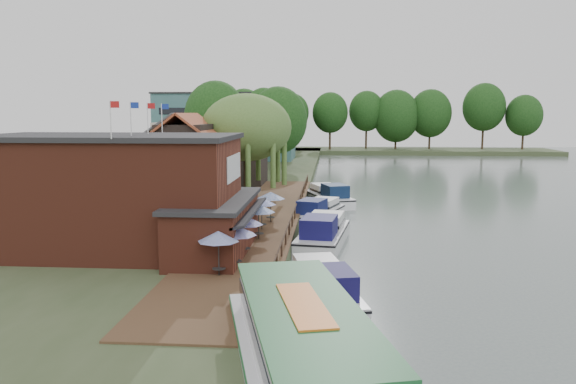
{
  "coord_description": "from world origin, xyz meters",
  "views": [
    {
      "loc": [
        -2.41,
        -34.36,
        9.55
      ],
      "look_at": [
        -6.0,
        12.0,
        3.0
      ],
      "focal_mm": 35.0,
      "sensor_mm": 36.0,
      "label": 1
    }
  ],
  "objects_px": {
    "cottage_a": "(188,162)",
    "umbrella_5": "(271,207)",
    "hotel_block": "(227,126)",
    "umbrella_0": "(219,253)",
    "umbrella_4": "(262,213)",
    "willow": "(247,148)",
    "tour_boat": "(309,360)",
    "cruiser_2": "(319,209)",
    "cruiser_3": "(329,193)",
    "pub": "(142,193)",
    "umbrella_2": "(244,235)",
    "swan": "(296,348)",
    "cottage_c": "(236,149)",
    "cruiser_0": "(323,282)",
    "umbrella_1": "(235,246)",
    "cottage_b": "(184,154)",
    "umbrella_3": "(259,221)",
    "cruiser_1": "(323,229)"
  },
  "relations": [
    {
      "from": "cottage_a",
      "to": "umbrella_5",
      "type": "height_order",
      "value": "cottage_a"
    },
    {
      "from": "hotel_block",
      "to": "umbrella_0",
      "type": "height_order",
      "value": "hotel_block"
    },
    {
      "from": "umbrella_4",
      "to": "willow",
      "type": "bearing_deg",
      "value": 103.01
    },
    {
      "from": "umbrella_5",
      "to": "tour_boat",
      "type": "bearing_deg",
      "value": -81.15
    },
    {
      "from": "cruiser_2",
      "to": "cruiser_3",
      "type": "relative_size",
      "value": 0.93
    },
    {
      "from": "pub",
      "to": "cruiser_2",
      "type": "xyz_separation_m",
      "value": [
        10.5,
        15.99,
        -3.57
      ]
    },
    {
      "from": "umbrella_5",
      "to": "umbrella_2",
      "type": "bearing_deg",
      "value": -92.61
    },
    {
      "from": "pub",
      "to": "cruiser_2",
      "type": "distance_m",
      "value": 19.46
    },
    {
      "from": "umbrella_2",
      "to": "swan",
      "type": "relative_size",
      "value": 5.4
    },
    {
      "from": "cottage_c",
      "to": "cruiser_0",
      "type": "xyz_separation_m",
      "value": [
        11.23,
        -39.98,
        -4.13
      ]
    },
    {
      "from": "umbrella_1",
      "to": "cruiser_0",
      "type": "bearing_deg",
      "value": -26.26
    },
    {
      "from": "cottage_a",
      "to": "cruiser_3",
      "type": "relative_size",
      "value": 0.89
    },
    {
      "from": "pub",
      "to": "umbrella_2",
      "type": "xyz_separation_m",
      "value": [
        6.43,
        -0.64,
        -2.36
      ]
    },
    {
      "from": "hotel_block",
      "to": "cruiser_0",
      "type": "height_order",
      "value": "hotel_block"
    },
    {
      "from": "pub",
      "to": "umbrella_4",
      "type": "height_order",
      "value": "pub"
    },
    {
      "from": "cottage_a",
      "to": "cottage_b",
      "type": "distance_m",
      "value": 10.44
    },
    {
      "from": "umbrella_3",
      "to": "umbrella_5",
      "type": "distance_m",
      "value": 6.01
    },
    {
      "from": "swan",
      "to": "cottage_b",
      "type": "bearing_deg",
      "value": 111.05
    },
    {
      "from": "pub",
      "to": "cruiser_3",
      "type": "xyz_separation_m",
      "value": [
        11.39,
        25.21,
        -3.48
      ]
    },
    {
      "from": "cruiser_2",
      "to": "tour_boat",
      "type": "relative_size",
      "value": 0.59
    },
    {
      "from": "hotel_block",
      "to": "cruiser_2",
      "type": "distance_m",
      "value": 58.36
    },
    {
      "from": "willow",
      "to": "swan",
      "type": "xyz_separation_m",
      "value": [
        6.76,
        -32.05,
        -5.99
      ]
    },
    {
      "from": "hotel_block",
      "to": "willow",
      "type": "distance_m",
      "value": 52.29
    },
    {
      "from": "tour_boat",
      "to": "umbrella_2",
      "type": "bearing_deg",
      "value": 92.11
    },
    {
      "from": "cottage_a",
      "to": "cruiser_3",
      "type": "bearing_deg",
      "value": 39.5
    },
    {
      "from": "willow",
      "to": "cruiser_1",
      "type": "relative_size",
      "value": 1.03
    },
    {
      "from": "cottage_b",
      "to": "swan",
      "type": "bearing_deg",
      "value": -68.95
    },
    {
      "from": "pub",
      "to": "swan",
      "type": "bearing_deg",
      "value": -49.58
    },
    {
      "from": "cottage_c",
      "to": "swan",
      "type": "relative_size",
      "value": 19.32
    },
    {
      "from": "swan",
      "to": "cruiser_3",
      "type": "bearing_deg",
      "value": 88.27
    },
    {
      "from": "umbrella_3",
      "to": "tour_boat",
      "type": "distance_m",
      "value": 20.36
    },
    {
      "from": "umbrella_5",
      "to": "cottage_c",
      "type": "bearing_deg",
      "value": 105.81
    },
    {
      "from": "willow",
      "to": "cruiser_2",
      "type": "relative_size",
      "value": 1.15
    },
    {
      "from": "hotel_block",
      "to": "cruiser_1",
      "type": "bearing_deg",
      "value": -73.52
    },
    {
      "from": "umbrella_5",
      "to": "cruiser_2",
      "type": "distance_m",
      "value": 7.4
    },
    {
      "from": "umbrella_2",
      "to": "tour_boat",
      "type": "bearing_deg",
      "value": -73.94
    },
    {
      "from": "cottage_c",
      "to": "umbrella_1",
      "type": "height_order",
      "value": "cottage_c"
    },
    {
      "from": "umbrella_2",
      "to": "umbrella_4",
      "type": "height_order",
      "value": "same"
    },
    {
      "from": "cruiser_0",
      "to": "swan",
      "type": "distance_m",
      "value": 6.21
    },
    {
      "from": "hotel_block",
      "to": "cottage_a",
      "type": "height_order",
      "value": "hotel_block"
    },
    {
      "from": "cottage_b",
      "to": "umbrella_1",
      "type": "relative_size",
      "value": 4.03
    },
    {
      "from": "umbrella_2",
      "to": "umbrella_3",
      "type": "bearing_deg",
      "value": 85.99
    },
    {
      "from": "cruiser_3",
      "to": "swan",
      "type": "bearing_deg",
      "value": -111.57
    },
    {
      "from": "umbrella_3",
      "to": "umbrella_4",
      "type": "relative_size",
      "value": 1.0
    },
    {
      "from": "cottage_c",
      "to": "umbrella_1",
      "type": "relative_size",
      "value": 3.57
    },
    {
      "from": "hotel_block",
      "to": "cottage_c",
      "type": "relative_size",
      "value": 2.99
    },
    {
      "from": "cottage_c",
      "to": "umbrella_3",
      "type": "distance_m",
      "value": 31.24
    },
    {
      "from": "cruiser_3",
      "to": "tour_boat",
      "type": "bearing_deg",
      "value": -110.47
    },
    {
      "from": "umbrella_4",
      "to": "tour_boat",
      "type": "distance_m",
      "value": 23.47
    },
    {
      "from": "umbrella_0",
      "to": "swan",
      "type": "height_order",
      "value": "umbrella_0"
    }
  ]
}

